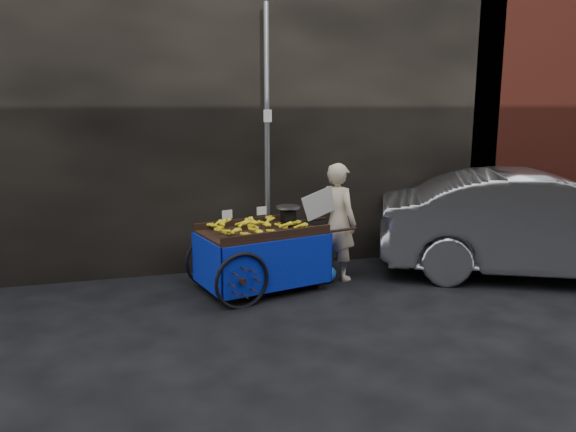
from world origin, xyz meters
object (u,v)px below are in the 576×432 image
object	(u,v)px
parked_car	(542,225)
banana_cart	(258,237)
vendor	(338,221)
plastic_bag	(327,274)

from	to	relation	value
parked_car	banana_cart	bearing A→B (deg)	107.67
vendor	plastic_bag	distance (m)	0.79
vendor	parked_car	xyz separation A→B (m)	(2.99, -0.72, -0.08)
plastic_bag	parked_car	size ratio (longest dim) A/B	0.06
vendor	parked_car	bearing A→B (deg)	-132.55
vendor	parked_car	world-z (taller)	vendor
banana_cart	parked_car	distance (m)	4.28
banana_cart	plastic_bag	size ratio (longest dim) A/B	8.53
vendor	plastic_bag	bearing A→B (deg)	97.27
parked_car	vendor	bearing A→B (deg)	101.34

